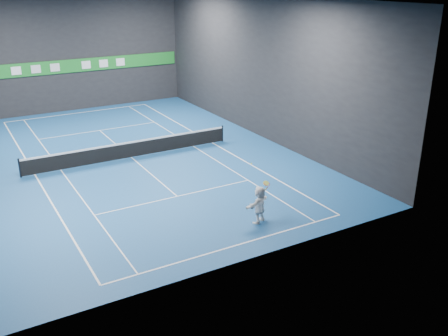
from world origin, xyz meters
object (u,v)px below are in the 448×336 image
player (259,204)px  tennis_net (131,149)px  tennis_ball (251,164)px  tennis_racket (267,185)px

player → tennis_net: (-1.97, 10.63, -0.30)m
tennis_ball → tennis_net: size_ratio=0.01×
tennis_ball → tennis_racket: bearing=2.5°
player → tennis_racket: size_ratio=3.21×
player → tennis_racket: bearing=162.7°
tennis_ball → tennis_racket: size_ratio=0.12×
player → tennis_ball: 2.02m
tennis_net → tennis_racket: (2.35, -10.59, 1.13)m
tennis_net → tennis_racket: tennis_racket is taller
tennis_net → tennis_racket: bearing=-77.5°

